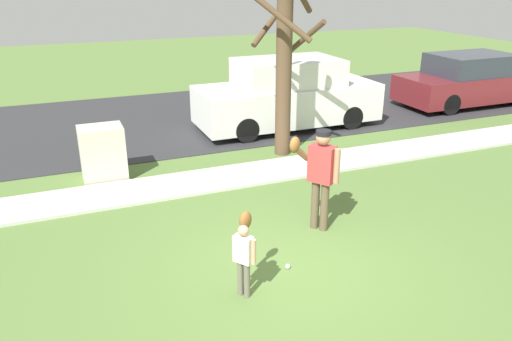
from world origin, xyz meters
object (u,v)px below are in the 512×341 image
Objects in this scene: person_adult at (320,170)px; parked_van_white at (287,95)px; baseball at (288,266)px; utility_cabinet at (103,153)px; street_tree_near at (284,63)px; parked_suv_maroon at (469,81)px; person_child at (244,247)px.

parked_van_white is at bearing -145.41° from person_adult.
baseball is 0.07× the size of utility_cabinet.
street_tree_near reaches higher than utility_cabinet.
street_tree_near is 8.00m from parked_suv_maroon.
utility_cabinet is 5.55m from parked_van_white.
parked_van_white is (5.18, 1.96, 0.34)m from utility_cabinet.
person_child is at bearing -0.54° from person_adult.
parked_suv_maroon is (10.46, 6.94, 0.08)m from person_child.
baseball is at bearing -145.50° from parked_suv_maroon.
person_child is at bearing -119.61° from parked_van_white.
person_adult is at bearing -0.54° from person_child.
baseball is (-0.98, -0.91, -1.05)m from person_adult.
utility_cabinet is at bearing -85.10° from person_adult.
baseball is at bearing -114.08° from street_tree_near.
street_tree_near is at bearing -118.08° from parked_van_white.
parked_van_white is at bearing 64.69° from baseball.
utility_cabinet is (-2.08, 4.60, 0.53)m from baseball.
parked_van_white reaches higher than parked_suv_maroon.
parked_van_white reaches higher than person_child.
parked_suv_maroon reaches higher than person_child.
parked_suv_maroon is (9.66, 6.64, 0.75)m from baseball.
street_tree_near reaches higher than person_adult.
person_adult is 0.35× the size of parked_van_white.
person_adult is 10.40m from parked_suv_maroon.
person_child is 5.85m from street_tree_near.
person_child is 14.89× the size of baseball.
person_child is 5.07m from utility_cabinet.
person_adult reaches higher than parked_suv_maroon.
parked_suv_maroon is (6.56, 0.09, -0.11)m from parked_van_white.
parked_suv_maroon is (7.61, 2.05, -1.38)m from street_tree_near.
utility_cabinet is 11.92m from parked_suv_maroon.
street_tree_near is (2.85, 4.90, 1.46)m from person_child.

